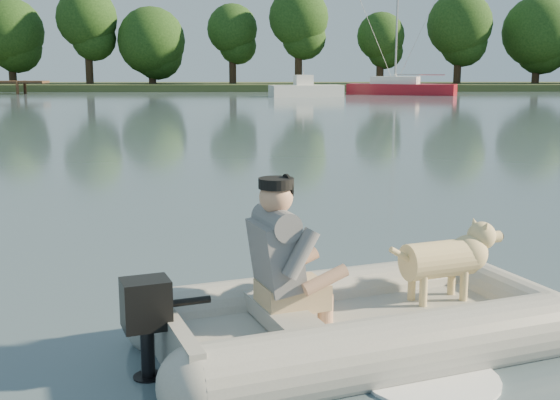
{
  "coord_description": "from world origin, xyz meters",
  "views": [
    {
      "loc": [
        0.23,
        -5.42,
        2.2
      ],
      "look_at": [
        0.43,
        2.15,
        0.75
      ],
      "focal_mm": 45.0,
      "sensor_mm": 36.0,
      "label": 1
    }
  ],
  "objects_px": {
    "man": "(279,250)",
    "dog": "(439,266)",
    "dinghy": "(369,266)",
    "motorboat": "(306,82)",
    "sailboat": "(400,88)"
  },
  "relations": [
    {
      "from": "man",
      "to": "dog",
      "type": "bearing_deg",
      "value": -0.0
    },
    {
      "from": "dinghy",
      "to": "dog",
      "type": "bearing_deg",
      "value": 4.57
    },
    {
      "from": "dinghy",
      "to": "motorboat",
      "type": "height_order",
      "value": "motorboat"
    },
    {
      "from": "dinghy",
      "to": "sailboat",
      "type": "height_order",
      "value": "sailboat"
    },
    {
      "from": "dog",
      "to": "man",
      "type": "bearing_deg",
      "value": 180.0
    },
    {
      "from": "man",
      "to": "dog",
      "type": "relative_size",
      "value": 1.16
    },
    {
      "from": "dinghy",
      "to": "man",
      "type": "relative_size",
      "value": 4.47
    },
    {
      "from": "dinghy",
      "to": "motorboat",
      "type": "xyz_separation_m",
      "value": [
        2.46,
        46.45,
        0.41
      ]
    },
    {
      "from": "man",
      "to": "dog",
      "type": "xyz_separation_m",
      "value": [
        1.35,
        0.49,
        -0.28
      ]
    },
    {
      "from": "dinghy",
      "to": "sailboat",
      "type": "bearing_deg",
      "value": 58.7
    },
    {
      "from": "motorboat",
      "to": "dog",
      "type": "bearing_deg",
      "value": -103.87
    },
    {
      "from": "man",
      "to": "sailboat",
      "type": "height_order",
      "value": "sailboat"
    },
    {
      "from": "dinghy",
      "to": "sailboat",
      "type": "distance_m",
      "value": 51.09
    },
    {
      "from": "man",
      "to": "dog",
      "type": "distance_m",
      "value": 1.46
    },
    {
      "from": "dog",
      "to": "sailboat",
      "type": "distance_m",
      "value": 50.69
    }
  ]
}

